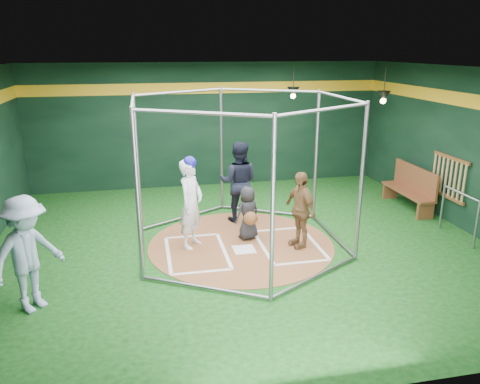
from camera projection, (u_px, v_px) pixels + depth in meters
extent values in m
cube|color=#0D3C0E|center=(241.00, 245.00, 9.63)|extent=(10.00, 9.00, 0.02)
cube|color=black|center=(241.00, 69.00, 8.59)|extent=(10.00, 9.00, 0.02)
cube|color=black|center=(208.00, 126.00, 13.32)|extent=(10.00, 0.10, 3.50)
cube|color=black|center=(329.00, 260.00, 4.90)|extent=(10.00, 0.10, 3.50)
cube|color=black|center=(467.00, 151.00, 10.08)|extent=(0.10, 9.00, 3.50)
cube|color=gold|center=(208.00, 88.00, 12.98)|extent=(10.00, 0.01, 0.30)
cube|color=gold|center=(473.00, 101.00, 9.77)|extent=(0.01, 9.00, 0.30)
cylinder|color=brown|center=(241.00, 244.00, 9.63)|extent=(3.80, 3.80, 0.01)
cube|color=white|center=(244.00, 249.00, 9.34)|extent=(0.43, 0.43, 0.01)
cube|color=white|center=(192.00, 236.00, 10.00)|extent=(1.10, 0.07, 0.01)
cube|color=white|center=(202.00, 272.00, 8.41)|extent=(1.10, 0.07, 0.01)
cube|color=white|center=(168.00, 255.00, 9.10)|extent=(0.07, 1.70, 0.01)
cube|color=white|center=(224.00, 250.00, 9.31)|extent=(0.07, 1.70, 0.01)
cube|color=white|center=(277.00, 229.00, 10.37)|extent=(1.10, 0.07, 0.01)
cube|color=white|center=(302.00, 262.00, 8.78)|extent=(1.10, 0.07, 0.01)
cube|color=white|center=(263.00, 247.00, 9.47)|extent=(0.07, 1.70, 0.01)
cube|color=white|center=(314.00, 242.00, 9.68)|extent=(0.07, 1.70, 0.01)
cylinder|color=gray|center=(316.00, 157.00, 10.65)|extent=(0.07, 0.07, 3.00)
cylinder|color=gray|center=(221.00, 150.00, 11.33)|extent=(0.07, 0.07, 3.00)
cylinder|color=gray|center=(138.00, 165.00, 9.87)|extent=(0.07, 0.07, 3.00)
cylinder|color=gray|center=(138.00, 198.00, 7.72)|extent=(0.07, 0.07, 3.00)
cylinder|color=gray|center=(273.00, 213.00, 7.03)|extent=(0.07, 0.07, 3.00)
cylinder|color=gray|center=(361.00, 184.00, 8.50)|extent=(0.07, 0.07, 3.00)
cylinder|color=gray|center=(268.00, 90.00, 10.56)|extent=(2.02, 1.20, 0.06)
cylinder|color=gray|center=(266.00, 211.00, 11.42)|extent=(2.02, 1.20, 0.06)
cylinder|color=gray|center=(180.00, 92.00, 10.17)|extent=(2.02, 1.20, 0.06)
cylinder|color=gray|center=(185.00, 217.00, 11.03)|extent=(2.02, 1.20, 0.06)
cylinder|color=gray|center=(132.00, 102.00, 8.36)|extent=(0.06, 2.30, 0.06)
cylinder|color=gray|center=(142.00, 250.00, 9.22)|extent=(0.06, 2.30, 0.06)
cylinder|color=gray|center=(200.00, 113.00, 6.95)|extent=(2.02, 1.20, 0.06)
cylinder|color=gray|center=(204.00, 287.00, 7.80)|extent=(2.02, 1.20, 0.06)
cylinder|color=gray|center=(326.00, 109.00, 7.33)|extent=(2.02, 1.20, 0.06)
cylinder|color=gray|center=(317.00, 276.00, 8.19)|extent=(2.02, 1.20, 0.06)
cylinder|color=gray|center=(341.00, 97.00, 9.14)|extent=(0.06, 2.30, 0.06)
cylinder|color=gray|center=(332.00, 235.00, 10.00)|extent=(0.06, 2.30, 0.06)
cube|color=brown|center=(452.00, 158.00, 10.52)|extent=(0.05, 1.25, 0.08)
cube|color=brown|center=(447.00, 196.00, 10.79)|extent=(0.05, 1.25, 0.08)
cylinder|color=tan|center=(464.00, 184.00, 10.14)|extent=(0.06, 0.06, 0.85)
cylinder|color=tan|center=(459.00, 182.00, 10.28)|extent=(0.06, 0.06, 0.85)
cylinder|color=tan|center=(455.00, 180.00, 10.43)|extent=(0.06, 0.06, 0.85)
cylinder|color=tan|center=(451.00, 178.00, 10.58)|extent=(0.06, 0.06, 0.85)
cylinder|color=tan|center=(446.00, 176.00, 10.72)|extent=(0.06, 0.06, 0.85)
cylinder|color=tan|center=(442.00, 175.00, 10.87)|extent=(0.06, 0.06, 0.85)
cylinder|color=tan|center=(438.00, 173.00, 11.02)|extent=(0.06, 0.06, 0.85)
cylinder|color=tan|center=(434.00, 171.00, 11.16)|extent=(0.06, 0.06, 0.85)
cone|color=black|center=(293.00, 91.00, 12.61)|extent=(0.34, 0.34, 0.22)
sphere|color=#FFD899|center=(293.00, 96.00, 12.65)|extent=(0.14, 0.14, 0.14)
cylinder|color=black|center=(294.00, 78.00, 12.50)|extent=(0.02, 0.02, 0.70)
cone|color=black|center=(384.00, 96.00, 11.46)|extent=(0.34, 0.34, 0.22)
sphere|color=#FFD899|center=(383.00, 101.00, 11.50)|extent=(0.14, 0.14, 0.14)
cylinder|color=black|center=(385.00, 81.00, 11.36)|extent=(0.02, 0.02, 0.70)
imported|color=white|center=(191.00, 204.00, 9.26)|extent=(0.72, 0.79, 1.80)
sphere|color=navy|center=(190.00, 163.00, 9.01)|extent=(0.26, 0.26, 0.26)
imported|color=#A27845|center=(300.00, 209.00, 9.31)|extent=(0.62, 0.98, 1.56)
imported|color=black|center=(248.00, 213.00, 9.74)|extent=(0.65, 0.55, 1.14)
sphere|color=brown|center=(250.00, 218.00, 9.52)|extent=(0.28, 0.28, 0.28)
imported|color=black|center=(239.00, 182.00, 10.68)|extent=(1.08, 0.95, 1.86)
imported|color=#9CB2CF|center=(27.00, 254.00, 7.00)|extent=(1.30, 1.33, 1.83)
cube|color=brown|center=(408.00, 192.00, 11.68)|extent=(0.43, 1.84, 0.06)
cube|color=brown|center=(415.00, 178.00, 11.61)|extent=(0.06, 1.84, 0.61)
cube|color=brown|center=(425.00, 211.00, 10.98)|extent=(0.41, 0.08, 0.41)
cube|color=brown|center=(390.00, 191.00, 12.51)|extent=(0.41, 0.08, 0.41)
cylinder|color=gray|center=(476.00, 225.00, 9.29)|extent=(0.05, 0.05, 1.01)
cylinder|color=gray|center=(442.00, 207.00, 10.34)|extent=(0.05, 0.05, 1.01)
cylinder|color=gray|center=(462.00, 194.00, 9.67)|extent=(0.05, 1.12, 0.05)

